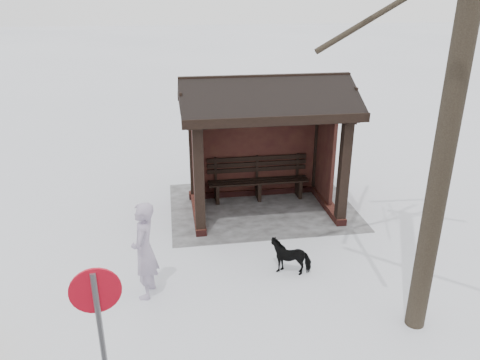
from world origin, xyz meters
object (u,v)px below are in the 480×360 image
at_px(bus_shelter, 264,117).
at_px(pedestrian, 144,251).
at_px(dog, 291,255).
at_px(road_sign, 99,314).

height_order(bus_shelter, pedestrian, bus_shelter).
height_order(dog, road_sign, road_sign).
bearing_deg(bus_shelter, dog, 89.86).
xyz_separation_m(dog, road_sign, (2.86, 2.79, 1.23)).
bearing_deg(road_sign, dog, -143.27).
bearing_deg(pedestrian, bus_shelter, 152.88).
bearing_deg(bus_shelter, pedestrian, 49.74).
height_order(bus_shelter, road_sign, bus_shelter).
bearing_deg(dog, road_sign, -28.41).
relative_size(dog, road_sign, 0.35).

